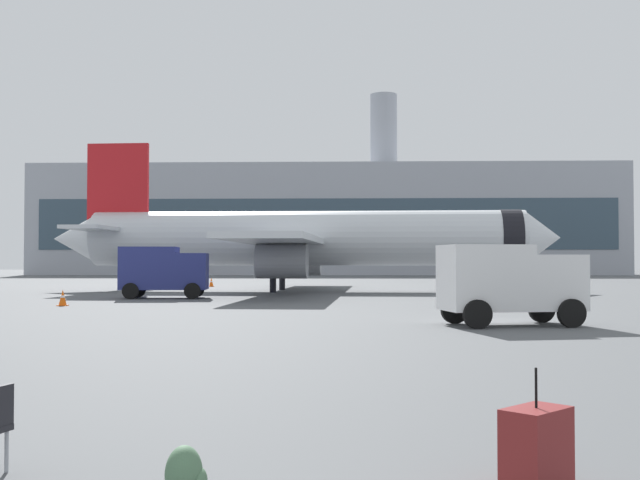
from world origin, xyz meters
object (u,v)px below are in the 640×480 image
at_px(safety_cone_near, 448,294).
at_px(rolling_suitcase, 537,447).
at_px(cargo_van, 509,281).
at_px(safety_cone_mid, 63,298).
at_px(traveller_backpack, 186,475).
at_px(airplane_at_gate, 303,239).
at_px(safety_cone_far, 574,293).
at_px(service_truck, 163,270).
at_px(safety_cone_outer, 211,282).

bearing_deg(safety_cone_near, rolling_suitcase, -96.20).
bearing_deg(cargo_van, safety_cone_mid, 149.94).
distance_m(rolling_suitcase, traveller_backpack, 3.12).
height_order(safety_cone_mid, rolling_suitcase, rolling_suitcase).
relative_size(airplane_at_gate, safety_cone_far, 60.31).
distance_m(service_truck, safety_cone_mid, 8.29).
bearing_deg(safety_cone_outer, safety_cone_near, -54.32).
height_order(service_truck, safety_cone_mid, service_truck).
distance_m(safety_cone_far, safety_cone_outer, 30.85).
relative_size(airplane_at_gate, safety_cone_mid, 46.96).
bearing_deg(airplane_at_gate, cargo_van, -74.15).
height_order(safety_cone_near, traveller_backpack, safety_cone_near).
bearing_deg(service_truck, airplane_at_gate, 55.49).
distance_m(cargo_van, traveller_backpack, 19.77).
distance_m(service_truck, cargo_van, 24.04).
bearing_deg(airplane_at_gate, traveller_backpack, -88.09).
bearing_deg(safety_cone_mid, service_truck, 69.18).
xyz_separation_m(airplane_at_gate, service_truck, (-7.31, -10.64, -2.05)).
height_order(safety_cone_far, traveller_backpack, safety_cone_far).
bearing_deg(cargo_van, safety_cone_near, 89.54).
relative_size(safety_cone_outer, traveller_backpack, 1.55).
height_order(airplane_at_gate, safety_cone_outer, airplane_at_gate).
bearing_deg(safety_cone_far, safety_cone_near, -154.70).
bearing_deg(safety_cone_near, safety_cone_outer, 125.68).
height_order(safety_cone_near, safety_cone_mid, safety_cone_mid).
height_order(service_truck, rolling_suitcase, service_truck).
relative_size(safety_cone_mid, safety_cone_outer, 1.02).
relative_size(airplane_at_gate, service_truck, 7.18).
relative_size(cargo_van, rolling_suitcase, 4.28).
relative_size(safety_cone_far, traveller_backpack, 1.23).
xyz_separation_m(cargo_van, safety_cone_near, (0.13, 15.79, -1.09)).
distance_m(cargo_van, safety_cone_near, 15.83).
distance_m(airplane_at_gate, traveller_backpack, 47.71).
bearing_deg(airplane_at_gate, safety_cone_outer, 129.79).
bearing_deg(safety_cone_outer, service_truck, -87.79).
relative_size(airplane_at_gate, rolling_suitcase, 32.48).
height_order(safety_cone_near, safety_cone_outer, safety_cone_outer).
height_order(airplane_at_gate, safety_cone_far, airplane_at_gate).
bearing_deg(traveller_backpack, rolling_suitcase, 7.87).
bearing_deg(safety_cone_far, airplane_at_gate, 148.93).
bearing_deg(safety_cone_near, safety_cone_far, 25.30).
relative_size(safety_cone_outer, rolling_suitcase, 0.68).
relative_size(service_truck, cargo_van, 1.06).
bearing_deg(rolling_suitcase, traveller_backpack, -172.13).
distance_m(cargo_van, rolling_suitcase, 18.54).
relative_size(safety_cone_mid, rolling_suitcase, 0.69).
xyz_separation_m(safety_cone_far, safety_cone_outer, (-24.04, 19.33, 0.07)).
bearing_deg(safety_cone_mid, rolling_suitcase, -62.68).
relative_size(rolling_suitcase, traveller_backpack, 2.29).
height_order(safety_cone_mid, safety_cone_outer, safety_cone_mid).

